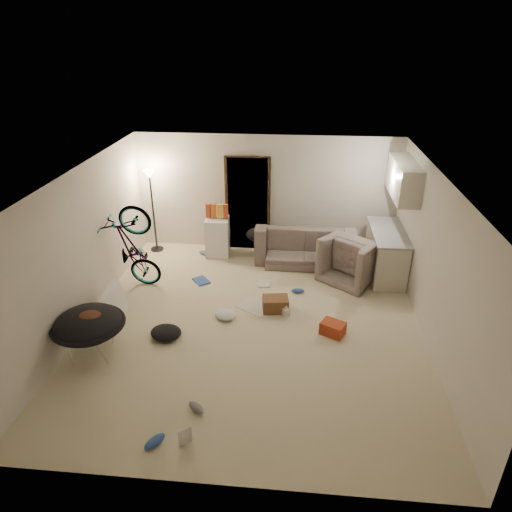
# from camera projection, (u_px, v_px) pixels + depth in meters

# --- Properties ---
(floor) EXTENTS (5.50, 6.00, 0.02)m
(floor) POSITION_uv_depth(u_px,v_px,m) (253.00, 325.00, 7.57)
(floor) COLOR beige
(floor) RESTS_ON ground
(ceiling) EXTENTS (5.50, 6.00, 0.02)m
(ceiling) POSITION_uv_depth(u_px,v_px,m) (252.00, 177.00, 6.44)
(ceiling) COLOR white
(ceiling) RESTS_ON wall_back
(wall_back) EXTENTS (5.50, 0.02, 2.50)m
(wall_back) POSITION_uv_depth(u_px,v_px,m) (267.00, 194.00, 9.69)
(wall_back) COLOR beige
(wall_back) RESTS_ON floor
(wall_front) EXTENTS (5.50, 0.02, 2.50)m
(wall_front) POSITION_uv_depth(u_px,v_px,m) (220.00, 398.00, 4.32)
(wall_front) COLOR beige
(wall_front) RESTS_ON floor
(wall_left) EXTENTS (0.02, 6.00, 2.50)m
(wall_left) POSITION_uv_depth(u_px,v_px,m) (80.00, 250.00, 7.24)
(wall_left) COLOR beige
(wall_left) RESTS_ON floor
(wall_right) EXTENTS (0.02, 6.00, 2.50)m
(wall_right) POSITION_uv_depth(u_px,v_px,m) (437.00, 265.00, 6.77)
(wall_right) COLOR beige
(wall_right) RESTS_ON floor
(doorway) EXTENTS (0.85, 0.10, 2.04)m
(doorway) POSITION_uv_depth(u_px,v_px,m) (248.00, 204.00, 9.79)
(doorway) COLOR black
(doorway) RESTS_ON floor
(door_trim) EXTENTS (0.97, 0.04, 2.10)m
(door_trim) POSITION_uv_depth(u_px,v_px,m) (248.00, 205.00, 9.76)
(door_trim) COLOR #322111
(door_trim) RESTS_ON floor
(floor_lamp) EXTENTS (0.28, 0.28, 1.81)m
(floor_lamp) POSITION_uv_depth(u_px,v_px,m) (151.00, 193.00, 9.54)
(floor_lamp) COLOR black
(floor_lamp) RESTS_ON floor
(kitchen_counter) EXTENTS (0.60, 1.50, 0.88)m
(kitchen_counter) POSITION_uv_depth(u_px,v_px,m) (386.00, 254.00, 8.95)
(kitchen_counter) COLOR beige
(kitchen_counter) RESTS_ON floor
(counter_top) EXTENTS (0.64, 1.54, 0.04)m
(counter_top) POSITION_uv_depth(u_px,v_px,m) (389.00, 232.00, 8.74)
(counter_top) COLOR gray
(counter_top) RESTS_ON kitchen_counter
(kitchen_uppers) EXTENTS (0.38, 1.40, 0.65)m
(kitchen_uppers) POSITION_uv_depth(u_px,v_px,m) (404.00, 179.00, 8.26)
(kitchen_uppers) COLOR beige
(kitchen_uppers) RESTS_ON wall_right
(sofa) EXTENTS (2.04, 0.82, 0.59)m
(sofa) POSITION_uv_depth(u_px,v_px,m) (304.00, 247.00, 9.54)
(sofa) COLOR #313831
(sofa) RESTS_ON floor
(armchair) EXTENTS (1.33, 1.31, 0.65)m
(armchair) POSITION_uv_depth(u_px,v_px,m) (356.00, 262.00, 8.88)
(armchair) COLOR #313831
(armchair) RESTS_ON floor
(bicycle) EXTENTS (1.76, 0.82, 1.00)m
(bicycle) POSITION_uv_depth(u_px,v_px,m) (135.00, 266.00, 8.46)
(bicycle) COLOR black
(bicycle) RESTS_ON floor
(book_asset) EXTENTS (0.28, 0.29, 0.02)m
(book_asset) POSITION_uv_depth(u_px,v_px,m) (179.00, 446.00, 5.34)
(book_asset) COLOR #A63618
(book_asset) RESTS_ON floor
(mini_fridge) EXTENTS (0.52, 0.52, 0.83)m
(mini_fridge) POSITION_uv_depth(u_px,v_px,m) (218.00, 237.00, 9.74)
(mini_fridge) COLOR white
(mini_fridge) RESTS_ON floor
(snack_box_0) EXTENTS (0.11, 0.08, 0.30)m
(snack_box_0) POSITION_uv_depth(u_px,v_px,m) (208.00, 211.00, 9.49)
(snack_box_0) COLOR #A63618
(snack_box_0) RESTS_ON mini_fridge
(snack_box_1) EXTENTS (0.11, 0.09, 0.30)m
(snack_box_1) POSITION_uv_depth(u_px,v_px,m) (214.00, 211.00, 9.48)
(snack_box_1) COLOR #CD6119
(snack_box_1) RESTS_ON mini_fridge
(snack_box_2) EXTENTS (0.12, 0.10, 0.30)m
(snack_box_2) POSITION_uv_depth(u_px,v_px,m) (220.00, 211.00, 9.47)
(snack_box_2) COLOR yellow
(snack_box_2) RESTS_ON mini_fridge
(snack_box_3) EXTENTS (0.11, 0.08, 0.30)m
(snack_box_3) POSITION_uv_depth(u_px,v_px,m) (226.00, 211.00, 9.46)
(snack_box_3) COLOR #A63618
(snack_box_3) RESTS_ON mini_fridge
(saucer_chair) EXTENTS (1.07, 1.07, 0.76)m
(saucer_chair) POSITION_uv_depth(u_px,v_px,m) (89.00, 330.00, 6.66)
(saucer_chair) COLOR silver
(saucer_chair) RESTS_ON floor
(hoodie) EXTENTS (0.56, 0.51, 0.22)m
(hoodie) POSITION_uv_depth(u_px,v_px,m) (89.00, 319.00, 6.53)
(hoodie) COLOR #492719
(hoodie) RESTS_ON saucer_chair
(sofa_drape) EXTENTS (0.63, 0.55, 0.28)m
(sofa_drape) POSITION_uv_depth(u_px,v_px,m) (259.00, 235.00, 9.52)
(sofa_drape) COLOR black
(sofa_drape) RESTS_ON sofa
(tv_box) EXTENTS (0.28, 0.90, 0.60)m
(tv_box) POSITION_uv_depth(u_px,v_px,m) (113.00, 307.00, 7.51)
(tv_box) COLOR silver
(tv_box) RESTS_ON floor
(drink_case_a) EXTENTS (0.48, 0.37, 0.25)m
(drink_case_a) POSITION_uv_depth(u_px,v_px,m) (276.00, 304.00, 7.88)
(drink_case_a) COLOR brown
(drink_case_a) RESTS_ON floor
(drink_case_b) EXTENTS (0.45, 0.41, 0.21)m
(drink_case_b) POSITION_uv_depth(u_px,v_px,m) (333.00, 328.00, 7.28)
(drink_case_b) COLOR #A63618
(drink_case_b) RESTS_ON floor
(juicer) EXTENTS (0.14, 0.14, 0.20)m
(juicer) POSITION_uv_depth(u_px,v_px,m) (286.00, 311.00, 7.76)
(juicer) COLOR beige
(juicer) RESTS_ON floor
(newspaper) EXTENTS (0.74, 0.70, 0.01)m
(newspaper) POSITION_uv_depth(u_px,v_px,m) (256.00, 307.00, 8.04)
(newspaper) COLOR silver
(newspaper) RESTS_ON floor
(book_blue) EXTENTS (0.39, 0.41, 0.03)m
(book_blue) POSITION_uv_depth(u_px,v_px,m) (201.00, 281.00, 8.84)
(book_blue) COLOR #2D4DA3
(book_blue) RESTS_ON floor
(book_white) EXTENTS (0.25, 0.31, 0.03)m
(book_white) POSITION_uv_depth(u_px,v_px,m) (264.00, 284.00, 8.75)
(book_white) COLOR silver
(book_white) RESTS_ON floor
(shoe_0) EXTENTS (0.25, 0.11, 0.09)m
(shoe_0) POSITION_uv_depth(u_px,v_px,m) (298.00, 291.00, 8.44)
(shoe_0) COLOR #2D4DA3
(shoe_0) RESTS_ON floor
(shoe_1) EXTENTS (0.31, 0.22, 0.11)m
(shoe_1) POSITION_uv_depth(u_px,v_px,m) (205.00, 253.00, 9.85)
(shoe_1) COLOR slate
(shoe_1) RESTS_ON floor
(shoe_2) EXTENTS (0.27, 0.31, 0.11)m
(shoe_2) POSITION_uv_depth(u_px,v_px,m) (155.00, 442.00, 5.34)
(shoe_2) COLOR #2D4DA3
(shoe_2) RESTS_ON floor
(shoe_3) EXTENTS (0.28, 0.25, 0.10)m
(shoe_3) POSITION_uv_depth(u_px,v_px,m) (197.00, 407.00, 5.83)
(shoe_3) COLOR slate
(shoe_3) RESTS_ON floor
(clothes_lump_a) EXTENTS (0.59, 0.54, 0.16)m
(clothes_lump_a) POSITION_uv_depth(u_px,v_px,m) (166.00, 333.00, 7.22)
(clothes_lump_a) COLOR black
(clothes_lump_a) RESTS_ON floor
(clothes_lump_b) EXTENTS (0.58, 0.56, 0.13)m
(clothes_lump_b) POSITION_uv_depth(u_px,v_px,m) (282.00, 254.00, 9.78)
(clothes_lump_b) COLOR black
(clothes_lump_b) RESTS_ON floor
(clothes_lump_c) EXTENTS (0.49, 0.48, 0.11)m
(clothes_lump_c) POSITION_uv_depth(u_px,v_px,m) (225.00, 315.00, 7.71)
(clothes_lump_c) COLOR silver
(clothes_lump_c) RESTS_ON floor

